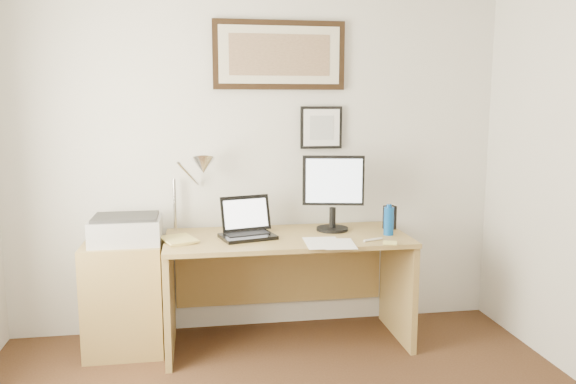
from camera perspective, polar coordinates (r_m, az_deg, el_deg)
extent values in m
cube|color=silver|center=(4.00, -3.04, 3.66)|extent=(3.50, 0.02, 2.50)
cube|color=olive|center=(3.88, -16.27, -10.26)|extent=(0.50, 0.40, 0.73)
cylinder|color=#0B4798|center=(3.80, 10.19, -2.92)|extent=(0.07, 0.07, 0.19)
cylinder|color=#0B4798|center=(3.78, 10.24, -1.37)|extent=(0.03, 0.03, 0.02)
cube|color=black|center=(3.98, 10.29, -2.56)|extent=(0.09, 0.08, 0.16)
cube|color=white|center=(3.55, 3.56, -5.18)|extent=(0.23, 0.32, 0.00)
cube|color=white|center=(3.53, 5.18, -5.26)|extent=(0.22, 0.30, 0.00)
cube|color=#ECDD6F|center=(3.58, 10.32, -5.11)|extent=(0.11, 0.11, 0.01)
cylinder|color=silver|center=(3.64, 8.64, -4.81)|extent=(0.14, 0.06, 0.02)
imported|color=#D0BB62|center=(3.63, -12.43, -4.94)|extent=(0.27, 0.31, 0.02)
cube|color=olive|center=(3.74, -0.07, -4.71)|extent=(1.60, 0.70, 0.03)
cube|color=olive|center=(3.81, -11.95, -10.54)|extent=(0.04, 0.65, 0.72)
cube|color=olive|center=(4.03, 11.08, -9.38)|extent=(0.04, 0.65, 0.72)
cube|color=olive|center=(4.13, -0.80, -7.48)|extent=(1.50, 0.03, 0.55)
cube|color=black|center=(3.68, -4.11, -4.53)|extent=(0.39, 0.32, 0.02)
cube|color=black|center=(3.70, -4.16, -4.21)|extent=(0.30, 0.20, 0.00)
cube|color=black|center=(3.78, -4.32, -2.17)|extent=(0.35, 0.16, 0.23)
cube|color=white|center=(3.77, -4.30, -2.20)|extent=(0.30, 0.13, 0.18)
cylinder|color=black|center=(3.91, 4.53, -3.75)|extent=(0.22, 0.22, 0.02)
cylinder|color=black|center=(3.89, 4.54, -2.60)|extent=(0.04, 0.04, 0.14)
cube|color=black|center=(3.84, 4.62, 1.17)|extent=(0.42, 0.12, 0.34)
cube|color=silver|center=(3.82, 4.69, 1.13)|extent=(0.37, 0.08, 0.30)
cube|color=#ACACAE|center=(3.76, -16.11, -3.79)|extent=(0.44, 0.34, 0.16)
cube|color=#2B2B2B|center=(3.75, -16.17, -2.45)|extent=(0.40, 0.30, 0.02)
cylinder|color=silver|center=(3.94, -11.44, -1.28)|extent=(0.02, 0.02, 0.36)
cylinder|color=silver|center=(3.85, -10.09, 1.83)|extent=(0.15, 0.23, 0.19)
cone|color=silver|center=(3.78, -8.61, 2.66)|extent=(0.16, 0.18, 0.15)
cube|color=black|center=(3.99, -0.88, 13.74)|extent=(0.92, 0.03, 0.47)
cube|color=beige|center=(3.97, -0.85, 13.76)|extent=(0.84, 0.01, 0.39)
cube|color=brown|center=(3.97, -0.84, 13.76)|extent=(0.70, 0.00, 0.28)
cube|color=black|center=(4.03, 3.39, 6.55)|extent=(0.30, 0.02, 0.30)
cube|color=white|center=(4.02, 3.43, 6.55)|extent=(0.26, 0.00, 0.26)
cube|color=#ABB0B5|center=(4.01, 3.44, 6.54)|extent=(0.17, 0.00, 0.17)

